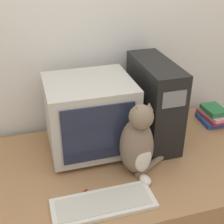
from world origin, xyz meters
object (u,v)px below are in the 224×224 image
cat (138,144)px  pen (75,199)px  book_stack (213,115)px  crt_monitor (90,115)px  keyboard (103,204)px  computer_tower (154,102)px

cat → pen: 0.39m
book_stack → crt_monitor: bearing=-175.8°
crt_monitor → keyboard: 0.49m
cat → book_stack: cat is taller
keyboard → crt_monitor: bearing=84.2°
cat → book_stack: 0.74m
keyboard → pen: (-0.12, 0.07, -0.01)m
pen → cat: bearing=17.0°
crt_monitor → cat: (0.18, -0.27, -0.04)m
crt_monitor → keyboard: (-0.05, -0.45, -0.20)m
computer_tower → pen: 0.70m
crt_monitor → keyboard: bearing=-95.8°
crt_monitor → computer_tower: size_ratio=0.95×
computer_tower → pen: computer_tower is taller
computer_tower → book_stack: (0.45, 0.06, -0.19)m
keyboard → cat: bearing=38.3°
crt_monitor → pen: crt_monitor is taller
computer_tower → cat: 0.34m
crt_monitor → keyboard: crt_monitor is taller
keyboard → book_stack: 1.01m
keyboard → cat: (0.22, 0.18, 0.16)m
computer_tower → book_stack: computer_tower is taller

